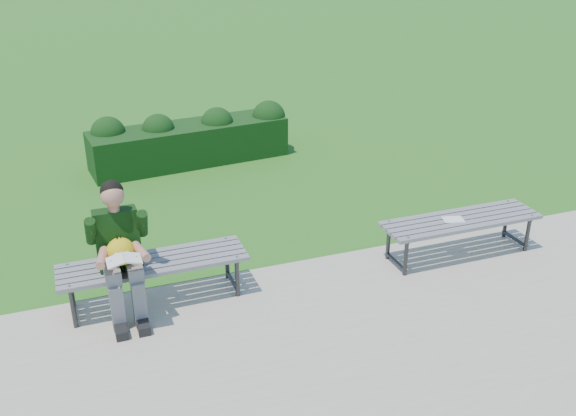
{
  "coord_description": "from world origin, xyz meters",
  "views": [
    {
      "loc": [
        -2.18,
        -5.77,
        3.5
      ],
      "look_at": [
        -0.1,
        -0.15,
        0.76
      ],
      "focal_mm": 40.0,
      "sensor_mm": 36.0,
      "label": 1
    }
  ],
  "objects_px": {
    "hedge": "(191,139)",
    "seated_boy": "(120,248)",
    "paper_sheet": "(453,220)",
    "bench_right": "(461,223)",
    "bench_left": "(153,266)"
  },
  "relations": [
    {
      "from": "seated_boy",
      "to": "paper_sheet",
      "type": "height_order",
      "value": "seated_boy"
    },
    {
      "from": "seated_boy",
      "to": "paper_sheet",
      "type": "bearing_deg",
      "value": -1.98
    },
    {
      "from": "bench_right",
      "to": "seated_boy",
      "type": "height_order",
      "value": "seated_boy"
    },
    {
      "from": "hedge",
      "to": "paper_sheet",
      "type": "height_order",
      "value": "hedge"
    },
    {
      "from": "bench_left",
      "to": "paper_sheet",
      "type": "bearing_deg",
      "value": -3.88
    },
    {
      "from": "seated_boy",
      "to": "paper_sheet",
      "type": "xyz_separation_m",
      "value": [
        3.53,
        -0.12,
        -0.24
      ]
    },
    {
      "from": "bench_right",
      "to": "paper_sheet",
      "type": "distance_m",
      "value": 0.12
    },
    {
      "from": "hedge",
      "to": "bench_right",
      "type": "relative_size",
      "value": 1.74
    },
    {
      "from": "bench_left",
      "to": "bench_right",
      "type": "distance_m",
      "value": 3.34
    },
    {
      "from": "bench_right",
      "to": "paper_sheet",
      "type": "height_order",
      "value": "bench_right"
    },
    {
      "from": "hedge",
      "to": "bench_left",
      "type": "bearing_deg",
      "value": -107.49
    },
    {
      "from": "hedge",
      "to": "seated_boy",
      "type": "bearing_deg",
      "value": -111.01
    },
    {
      "from": "hedge",
      "to": "paper_sheet",
      "type": "xyz_separation_m",
      "value": [
        2.03,
        -4.03,
        0.1
      ]
    },
    {
      "from": "bench_right",
      "to": "paper_sheet",
      "type": "relative_size",
      "value": 7.05
    },
    {
      "from": "bench_right",
      "to": "hedge",
      "type": "bearing_deg",
      "value": 117.86
    }
  ]
}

